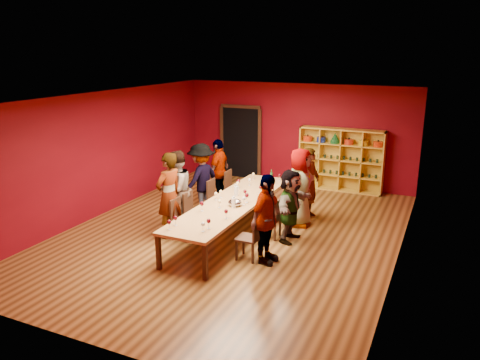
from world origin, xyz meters
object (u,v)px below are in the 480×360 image
Objects in this scene: tasting_table at (233,203)px; chair_person_left_2 at (192,209)px; chair_person_left_4 at (232,186)px; chair_person_right_3 at (288,203)px; shelving_unit at (341,157)px; chair_person_right_2 at (274,216)px; person_left_3 at (201,179)px; person_right_2 at (290,206)px; person_right_3 at (300,187)px; wine_bottle at (271,176)px; chair_person_right_4 at (296,196)px; person_right_1 at (266,219)px; chair_person_right_1 at (252,236)px; spittoon_bowl at (235,203)px; person_left_2 at (176,190)px; person_right_4 at (310,183)px; chair_person_left_1 at (180,217)px; chair_person_left_3 at (215,196)px; person_left_1 at (169,195)px; person_left_4 at (219,171)px.

tasting_table is 0.95m from chair_person_left_2.
chair_person_left_4 is (0.00, 2.07, 0.00)m from chair_person_left_2.
chair_person_left_4 and chair_person_right_3 have the same top height.
shelving_unit is 2.70× the size of chair_person_right_2.
person_left_3 is 1.12× the size of person_right_2.
person_right_3 is (-0.22, -3.19, -0.07)m from shelving_unit.
chair_person_right_3 is 3.24× the size of wine_bottle.
chair_person_right_3 is 0.59m from chair_person_right_4.
person_right_1 is 1.97× the size of chair_person_right_4.
spittoon_bowl is at bearing 132.74° from chair_person_right_1.
chair_person_right_3 is at bearing 124.37° from person_left_2.
chair_person_right_2 is at bearing 173.62° from person_right_4.
person_right_3 is at bearing -66.07° from chair_person_right_4.
person_right_1 reaches higher than chair_person_left_1.
person_left_2 is 1.11m from person_left_3.
person_right_4 is (0.33, 0.00, 0.36)m from chair_person_right_4.
chair_person_right_3 is at bearing 45.37° from chair_person_left_1.
shelving_unit is 1.53× the size of person_right_2.
tasting_table is at bearing 100.34° from person_right_2.
chair_person_left_3 is at bearing 74.50° from person_right_2.
chair_person_right_4 is 0.52× the size of person_right_4.
person_left_1 is at bearing 170.99° from chair_person_right_1.
person_right_1 is (2.37, -0.33, -0.06)m from person_left_1.
chair_person_right_1 is (1.82, -0.33, 0.00)m from chair_person_left_1.
chair_person_right_2 is 0.97m from chair_person_right_3.
person_left_3 is 3.17m from person_right_1.
person_left_3 is 1.98× the size of chair_person_right_2.
shelving_unit is at bearing 46.73° from chair_person_left_4.
chair_person_left_3 is at bearing 132.88° from chair_person_right_1.
person_left_2 reaches higher than chair_person_right_1.
person_right_2 reaches higher than chair_person_right_4.
person_left_1 reaches higher than chair_person_right_1.
spittoon_bowl is (-1.10, -0.40, 0.03)m from person_right_2.
person_right_3 is (-0.10, 0.97, 0.12)m from person_right_2.
chair_person_right_1 is (0.91, -1.05, -0.20)m from tasting_table.
chair_person_left_1 is 1.00× the size of chair_person_left_2.
person_right_1 is 2.77m from person_right_4.
chair_person_right_3 is (1.82, 1.84, 0.00)m from chair_person_left_1.
chair_person_left_4 is at bearing -172.81° from person_left_1.
person_left_4 is 2.81m from chair_person_right_2.
person_left_4 is 2.57m from spittoon_bowl.
person_left_1 reaches higher than chair_person_left_3.
chair_person_left_3 is (0.00, 1.63, 0.00)m from chair_person_left_1.
person_right_3 is at bearing 5.87° from chair_person_left_3.
chair_person_left_4 is 1.00× the size of chair_person_right_2.
shelving_unit is at bearing 81.34° from chair_person_right_3.
person_left_3 is at bearing 57.71° from person_right_1.
chair_person_left_1 is 2.02m from chair_person_right_2.
person_left_1 is at bearing -138.47° from chair_person_right_3.
person_right_2 is 0.91× the size of person_right_4.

